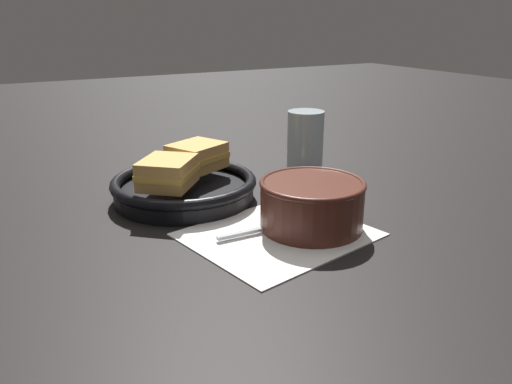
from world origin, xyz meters
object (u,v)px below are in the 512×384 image
soup_bowl (312,202)px  spoon (279,225)px  sandwich_near_right (197,156)px  sandwich_near_left (168,173)px  drinking_glass (305,141)px  skillet (184,188)px

soup_bowl → spoon: soup_bowl is taller
soup_bowl → sandwich_near_right: size_ratio=1.34×
sandwich_near_left → sandwich_near_right: (0.08, 0.07, 0.00)m
sandwich_near_left → drinking_glass: size_ratio=0.99×
skillet → sandwich_near_left: size_ratio=2.06×
soup_bowl → sandwich_near_left: sandwich_near_left is taller
sandwich_near_left → drinking_glass: drinking_glass is taller
soup_bowl → skillet: soup_bowl is taller
soup_bowl → sandwich_near_right: (-0.08, 0.25, 0.02)m
sandwich_near_left → drinking_glass: 0.33m
skillet → sandwich_near_right: bearing=40.8°
skillet → sandwich_near_right: (0.04, 0.03, 0.04)m
sandwich_near_left → drinking_glass: (0.32, 0.08, -0.00)m
skillet → soup_bowl: bearing=-60.1°
skillet → drinking_glass: 0.29m
spoon → sandwich_near_right: 0.24m
sandwich_near_left → spoon: bearing=-54.0°
soup_bowl → spoon: bearing=159.6°
spoon → drinking_glass: (0.21, 0.24, 0.05)m
soup_bowl → spoon: size_ratio=1.08×
spoon → soup_bowl: bearing=-19.1°
soup_bowl → skillet: (-0.12, 0.21, -0.02)m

